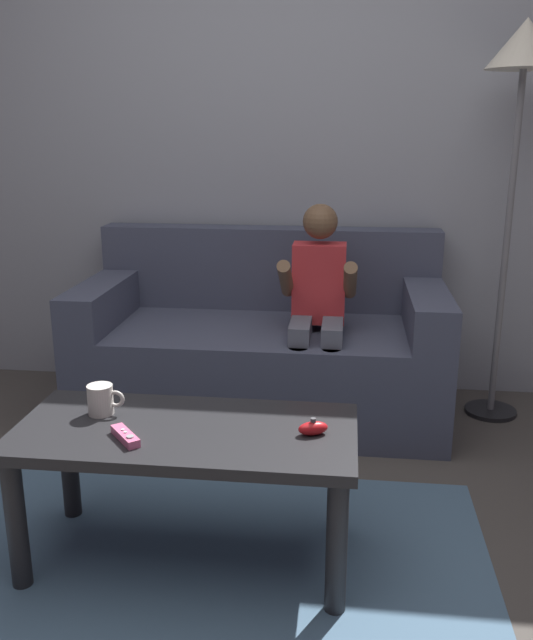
{
  "coord_description": "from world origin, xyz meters",
  "views": [
    {
      "loc": [
        0.35,
        -1.6,
        1.32
      ],
      "look_at": [
        0.05,
        0.85,
        0.62
      ],
      "focal_mm": 38.38,
      "sensor_mm": 36.0,
      "label": 1
    }
  ],
  "objects_px": {
    "couch": "(263,349)",
    "person_seated_on_couch": "(318,305)",
    "coffee_table": "(186,450)",
    "coffee_mug": "(101,400)",
    "floor_lamp": "(523,78)",
    "game_remote_pink_near_edge": "(125,436)",
    "nunchuk_red": "(313,428)"
  },
  "relations": [
    {
      "from": "couch",
      "to": "coffee_mug",
      "type": "xyz_separation_m",
      "value": [
        -0.37,
        -1.14,
        0.19
      ]
    },
    {
      "from": "game_remote_pink_near_edge",
      "to": "coffee_mug",
      "type": "distance_m",
      "value": 0.22
    },
    {
      "from": "floor_lamp",
      "to": "person_seated_on_couch",
      "type": "bearing_deg",
      "value": -162.63
    },
    {
      "from": "coffee_table",
      "to": "floor_lamp",
      "type": "relative_size",
      "value": 0.59
    },
    {
      "from": "coffee_mug",
      "to": "person_seated_on_couch",
      "type": "bearing_deg",
      "value": 56.73
    },
    {
      "from": "coffee_table",
      "to": "coffee_mug",
      "type": "bearing_deg",
      "value": 166.47
    },
    {
      "from": "coffee_mug",
      "to": "floor_lamp",
      "type": "relative_size",
      "value": 0.07
    },
    {
      "from": "couch",
      "to": "game_remote_pink_near_edge",
      "type": "xyz_separation_m",
      "value": [
        -0.24,
        -1.31,
        0.16
      ]
    },
    {
      "from": "couch",
      "to": "person_seated_on_couch",
      "type": "xyz_separation_m",
      "value": [
        0.26,
        -0.18,
        0.27
      ]
    },
    {
      "from": "person_seated_on_couch",
      "to": "game_remote_pink_near_edge",
      "type": "xyz_separation_m",
      "value": [
        -0.5,
        -1.13,
        -0.11
      ]
    },
    {
      "from": "couch",
      "to": "floor_lamp",
      "type": "xyz_separation_m",
      "value": [
        1.09,
        0.08,
        1.21
      ]
    },
    {
      "from": "couch",
      "to": "coffee_table",
      "type": "height_order",
      "value": "couch"
    },
    {
      "from": "person_seated_on_couch",
      "to": "coffee_mug",
      "type": "bearing_deg",
      "value": -123.27
    },
    {
      "from": "couch",
      "to": "coffee_mug",
      "type": "relative_size",
      "value": 14.09
    },
    {
      "from": "person_seated_on_couch",
      "to": "coffee_table",
      "type": "distance_m",
      "value": 1.1
    },
    {
      "from": "coffee_table",
      "to": "floor_lamp",
      "type": "xyz_separation_m",
      "value": [
        1.17,
        1.28,
        1.14
      ]
    },
    {
      "from": "nunchuk_red",
      "to": "floor_lamp",
      "type": "bearing_deg",
      "value": 58.62
    },
    {
      "from": "couch",
      "to": "person_seated_on_couch",
      "type": "relative_size",
      "value": 1.66
    },
    {
      "from": "coffee_table",
      "to": "couch",
      "type": "bearing_deg",
      "value": 85.99
    },
    {
      "from": "coffee_table",
      "to": "person_seated_on_couch",
      "type": "bearing_deg",
      "value": 71.37
    },
    {
      "from": "person_seated_on_couch",
      "to": "coffee_table",
      "type": "relative_size",
      "value": 0.97
    },
    {
      "from": "couch",
      "to": "nunchuk_red",
      "type": "relative_size",
      "value": 16.65
    },
    {
      "from": "game_remote_pink_near_edge",
      "to": "floor_lamp",
      "type": "height_order",
      "value": "floor_lamp"
    },
    {
      "from": "person_seated_on_couch",
      "to": "nunchuk_red",
      "type": "relative_size",
      "value": 10.02
    },
    {
      "from": "couch",
      "to": "game_remote_pink_near_edge",
      "type": "distance_m",
      "value": 1.34
    },
    {
      "from": "person_seated_on_couch",
      "to": "coffee_table",
      "type": "xyz_separation_m",
      "value": [
        -0.35,
        -1.03,
        -0.2
      ]
    },
    {
      "from": "couch",
      "to": "floor_lamp",
      "type": "distance_m",
      "value": 1.63
    },
    {
      "from": "coffee_mug",
      "to": "floor_lamp",
      "type": "xyz_separation_m",
      "value": [
        1.45,
        1.22,
        1.02
      ]
    },
    {
      "from": "person_seated_on_couch",
      "to": "coffee_mug",
      "type": "distance_m",
      "value": 1.15
    },
    {
      "from": "game_remote_pink_near_edge",
      "to": "nunchuk_red",
      "type": "relative_size",
      "value": 1.31
    },
    {
      "from": "coffee_table",
      "to": "nunchuk_red",
      "type": "distance_m",
      "value": 0.4
    },
    {
      "from": "couch",
      "to": "person_seated_on_couch",
      "type": "bearing_deg",
      "value": -34.01
    }
  ]
}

